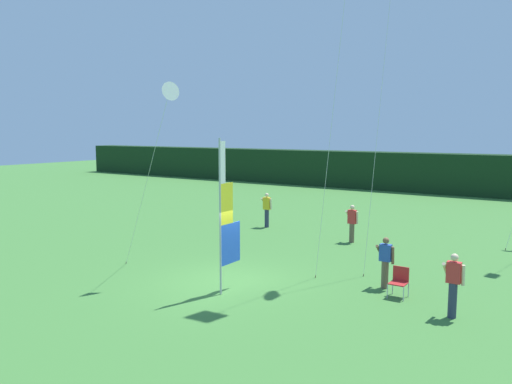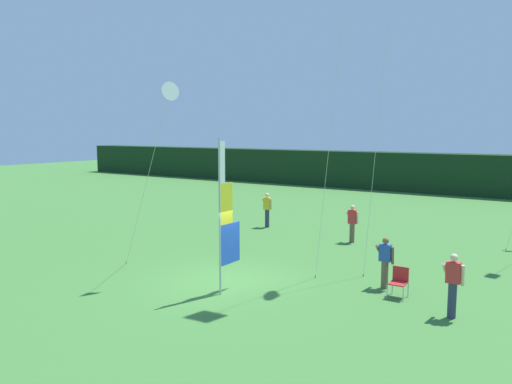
% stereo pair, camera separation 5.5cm
% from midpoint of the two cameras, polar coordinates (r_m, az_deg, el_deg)
% --- Properties ---
extents(ground_plane, '(120.00, 120.00, 0.00)m').
position_cam_midpoint_polar(ground_plane, '(16.48, -3.58, -10.31)').
color(ground_plane, '#3D7533').
extents(distant_treeline, '(80.00, 2.40, 3.15)m').
position_cam_midpoint_polar(distant_treeline, '(41.96, 20.30, 2.03)').
color(distant_treeline, black).
rests_on(distant_treeline, ground).
extents(banner_flag, '(0.06, 1.03, 4.71)m').
position_cam_midpoint_polar(banner_flag, '(15.03, -3.55, -3.15)').
color(banner_flag, '#B7B7BC').
rests_on(banner_flag, ground).
extents(person_near_banner, '(0.55, 0.48, 1.62)m').
position_cam_midpoint_polar(person_near_banner, '(16.17, 14.52, -7.69)').
color(person_near_banner, brown).
rests_on(person_near_banner, ground).
extents(person_mid_field, '(0.55, 0.48, 1.77)m').
position_cam_midpoint_polar(person_mid_field, '(25.38, 1.19, -1.96)').
color(person_mid_field, '#2D334C').
rests_on(person_mid_field, ground).
extents(person_far_left, '(0.55, 0.48, 1.68)m').
position_cam_midpoint_polar(person_far_left, '(22.35, 10.89, -3.45)').
color(person_far_left, brown).
rests_on(person_far_left, ground).
extents(person_far_right, '(0.55, 0.48, 1.73)m').
position_cam_midpoint_polar(person_far_right, '(14.22, 21.59, -9.74)').
color(person_far_right, '#2D334C').
rests_on(person_far_right, ground).
extents(folding_chair, '(0.51, 0.51, 0.89)m').
position_cam_midpoint_polar(folding_chair, '(15.55, 16.02, -9.67)').
color(folding_chair, '#BCBCC1').
rests_on(folding_chair, ground).
extents(kite_white_delta_0, '(2.89, 0.69, 6.49)m').
position_cam_midpoint_polar(kite_white_delta_0, '(16.61, -10.07, 11.10)').
color(kite_white_delta_0, brown).
rests_on(kite_white_delta_0, ground).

